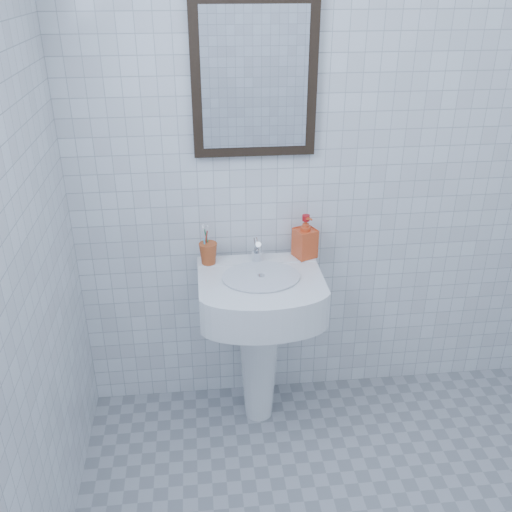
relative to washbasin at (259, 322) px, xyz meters
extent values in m
cube|color=silver|center=(0.31, 0.22, 0.71)|extent=(2.20, 0.02, 2.50)
cone|color=white|center=(0.00, 0.02, -0.21)|extent=(0.20, 0.20, 0.65)
cube|color=white|center=(0.00, -0.02, 0.17)|extent=(0.52, 0.37, 0.16)
cube|color=white|center=(0.00, 0.12, 0.24)|extent=(0.52, 0.09, 0.03)
cylinder|color=silver|center=(0.00, -0.05, 0.26)|extent=(0.32, 0.32, 0.01)
cylinder|color=silver|center=(0.00, 0.10, 0.28)|extent=(0.05, 0.05, 0.05)
cylinder|color=silver|center=(0.00, 0.08, 0.33)|extent=(0.02, 0.09, 0.07)
cylinder|color=silver|center=(0.00, 0.11, 0.32)|extent=(0.03, 0.05, 0.08)
imported|color=red|center=(0.21, 0.12, 0.35)|extent=(0.12, 0.12, 0.19)
cube|color=black|center=(0.00, 0.20, 1.01)|extent=(0.50, 0.04, 0.62)
cube|color=white|center=(0.00, 0.18, 1.01)|extent=(0.42, 0.00, 0.54)
camera|label=1|loc=(-0.25, -2.11, 1.39)|focal=40.00mm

